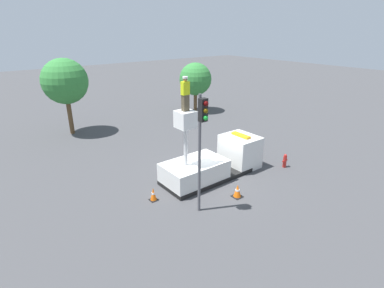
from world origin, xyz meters
TOP-DOWN VIEW (x-y plane):
  - ground_plane at (0.00, 0.00)m, footprint 120.00×120.00m
  - bucket_truck at (0.54, 0.00)m, footprint 6.46×2.28m
  - worker at (-1.55, 0.00)m, footprint 0.40×0.26m
  - traffic_light_pole at (-2.51, -2.47)m, footprint 0.34×0.57m
  - fire_hydrant at (4.88, -1.92)m, footprint 0.47×0.23m
  - traffic_cone_rear at (-3.78, -0.18)m, footprint 0.41×0.41m
  - traffic_cone_curbside at (-0.12, -2.60)m, footprint 0.51×0.51m
  - tree_left_bg at (8.89, 12.30)m, footprint 3.31×3.31m
  - tree_right_bg at (-3.74, 13.08)m, footprint 3.61×3.61m

SIDE VIEW (x-z plane):
  - ground_plane at x=0.00m, z-range 0.00..0.00m
  - traffic_cone_curbside at x=-0.12m, z-range -0.02..0.70m
  - traffic_cone_rear at x=-3.78m, z-range -0.02..0.70m
  - fire_hydrant at x=4.88m, z-range -0.01..0.89m
  - bucket_truck at x=0.54m, z-range -1.34..3.02m
  - tree_left_bg at x=8.89m, z-range 0.86..5.92m
  - traffic_light_pole at x=-2.51m, z-range 1.18..6.93m
  - tree_right_bg at x=-3.74m, z-range 1.26..7.43m
  - worker at x=-1.55m, z-range 4.37..6.11m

